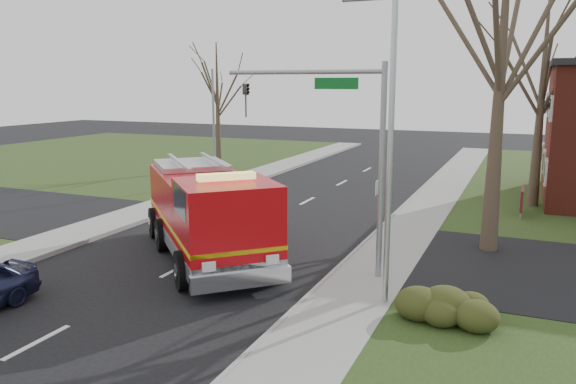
% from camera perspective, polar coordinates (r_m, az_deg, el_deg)
% --- Properties ---
extents(ground, '(120.00, 120.00, 0.00)m').
position_cam_1_polar(ground, '(19.49, -11.06, -7.63)').
color(ground, black).
rests_on(ground, ground).
extents(sidewalk_right, '(2.40, 80.00, 0.15)m').
position_cam_1_polar(sidewalk_right, '(16.93, 6.87, -10.14)').
color(sidewalk_right, gray).
rests_on(sidewalk_right, ground).
extents(sidewalk_left, '(2.40, 80.00, 0.15)m').
position_cam_1_polar(sidewalk_left, '(23.41, -23.79, -5.02)').
color(sidewalk_left, gray).
rests_on(sidewalk_left, ground).
extents(health_center_sign, '(0.12, 2.00, 1.40)m').
position_cam_1_polar(health_center_sign, '(28.20, 22.67, -0.66)').
color(health_center_sign, '#57141A').
rests_on(health_center_sign, ground).
extents(hedge_corner, '(2.80, 2.00, 0.90)m').
position_cam_1_polar(hedge_corner, '(15.33, 16.09, -10.79)').
color(hedge_corner, '#2D3212').
rests_on(hedge_corner, lawn_right).
extents(bare_tree_near, '(6.00, 6.00, 12.00)m').
position_cam_1_polar(bare_tree_near, '(21.26, 20.96, 13.68)').
color(bare_tree_near, '#3E3024').
rests_on(bare_tree_near, ground).
extents(bare_tree_far, '(5.25, 5.25, 10.50)m').
position_cam_1_polar(bare_tree_far, '(30.20, 24.50, 10.65)').
color(bare_tree_far, '#3E3024').
rests_on(bare_tree_far, ground).
extents(bare_tree_left, '(4.50, 4.50, 9.00)m').
position_cam_1_polar(bare_tree_left, '(40.76, -7.20, 10.07)').
color(bare_tree_left, '#3E3024').
rests_on(bare_tree_left, ground).
extents(traffic_signal_mast, '(5.29, 0.18, 6.80)m').
position_cam_1_polar(traffic_signal_mast, '(17.59, 5.49, 6.22)').
color(traffic_signal_mast, gray).
rests_on(traffic_signal_mast, ground).
extents(streetlight_pole, '(1.48, 0.16, 8.40)m').
position_cam_1_polar(streetlight_pole, '(15.17, 10.14, 4.75)').
color(streetlight_pole, '#B7BABF').
rests_on(streetlight_pole, ground).
extents(utility_pole_far, '(0.14, 0.14, 7.00)m').
position_cam_1_polar(utility_pole_far, '(34.06, -7.55, 6.42)').
color(utility_pole_far, gray).
rests_on(utility_pole_far, ground).
extents(fire_engine, '(8.08, 8.26, 3.48)m').
position_cam_1_polar(fire_engine, '(20.04, -8.11, -2.33)').
color(fire_engine, '#B3080F').
rests_on(fire_engine, ground).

